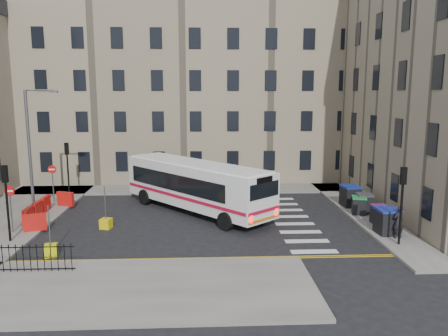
{
  "coord_description": "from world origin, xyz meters",
  "views": [
    {
      "loc": [
        -1.59,
        -26.91,
        7.97
      ],
      "look_at": [
        -0.23,
        1.91,
        3.0
      ],
      "focal_mm": 35.0,
      "sensor_mm": 36.0,
      "label": 1
    }
  ],
  "objects": [
    {
      "name": "bus",
      "position": [
        -2.16,
        1.85,
        1.92
      ],
      "size": [
        10.1,
        10.98,
        3.32
      ],
      "rotation": [
        0.0,
        0.0,
        0.72
      ],
      "color": "white",
      "rests_on": "ground"
    },
    {
      "name": "bollard_chevron",
      "position": [
        -9.17,
        -6.0,
        0.3
      ],
      "size": [
        0.72,
        0.72,
        0.6
      ],
      "primitive_type": "cube",
      "rotation": [
        0.0,
        0.0,
        0.23
      ],
      "color": "#C8D10C",
      "rests_on": "ground"
    },
    {
      "name": "pavement_north",
      "position": [
        -6.0,
        8.6,
        0.07
      ],
      "size": [
        36.0,
        3.2,
        0.15
      ],
      "primitive_type": "cube",
      "color": "slate",
      "rests_on": "ground"
    },
    {
      "name": "wheelie_bin_d",
      "position": [
        9.02,
        0.7,
        0.78
      ],
      "size": [
        1.1,
        1.23,
        1.25
      ],
      "rotation": [
        0.0,
        0.0,
        -0.1
      ],
      "color": "black",
      "rests_on": "pavement_east"
    },
    {
      "name": "no_entry_north",
      "position": [
        -12.5,
        4.5,
        2.08
      ],
      "size": [
        0.6,
        0.08,
        3.0
      ],
      "color": "#595B5E",
      "rests_on": "pavement_west"
    },
    {
      "name": "pavement_sw",
      "position": [
        -7.0,
        -10.0,
        0.07
      ],
      "size": [
        20.0,
        6.0,
        0.15
      ],
      "primitive_type": "cube",
      "color": "slate",
      "rests_on": "ground"
    },
    {
      "name": "pavement_east",
      "position": [
        9.0,
        4.0,
        0.07
      ],
      "size": [
        2.4,
        26.0,
        0.15
      ],
      "primitive_type": "cube",
      "color": "slate",
      "rests_on": "ground"
    },
    {
      "name": "terrace_north",
      "position": [
        -7.0,
        15.5,
        8.62
      ],
      "size": [
        38.3,
        10.8,
        17.2
      ],
      "color": "gray",
      "rests_on": "ground"
    },
    {
      "name": "roadworks_barriers",
      "position": [
        -11.84,
        0.5,
        0.65
      ],
      "size": [
        1.66,
        6.26,
        1.0
      ],
      "color": "red",
      "rests_on": "pavement_west"
    },
    {
      "name": "wheelie_bin_e",
      "position": [
        8.63,
        2.34,
        0.88
      ],
      "size": [
        1.29,
        1.44,
        1.45
      ],
      "rotation": [
        0.0,
        0.0,
        0.12
      ],
      "color": "black",
      "rests_on": "pavement_east"
    },
    {
      "name": "wheelie_bin_b",
      "position": [
        9.01,
        -1.92,
        0.73
      ],
      "size": [
        0.93,
        1.06,
        1.14
      ],
      "rotation": [
        0.0,
        0.0,
        0.03
      ],
      "color": "black",
      "rests_on": "pavement_east"
    },
    {
      "name": "pavement_west",
      "position": [
        -14.0,
        1.0,
        0.07
      ],
      "size": [
        6.0,
        22.0,
        0.15
      ],
      "primitive_type": "cube",
      "color": "slate",
      "rests_on": "ground"
    },
    {
      "name": "traffic_light_east",
      "position": [
        8.6,
        -5.5,
        2.87
      ],
      "size": [
        0.28,
        0.22,
        4.1
      ],
      "color": "black",
      "rests_on": "pavement_east"
    },
    {
      "name": "pedestrian",
      "position": [
        8.97,
        -4.52,
        1.05
      ],
      "size": [
        0.77,
        0.64,
        1.81
      ],
      "primitive_type": "imported",
      "rotation": [
        0.0,
        0.0,
        3.51
      ],
      "color": "black",
      "rests_on": "pavement_east"
    },
    {
      "name": "streetlamp",
      "position": [
        -13.0,
        2.0,
        4.34
      ],
      "size": [
        0.5,
        0.22,
        8.14
      ],
      "color": "#595B5E",
      "rests_on": "pavement_west"
    },
    {
      "name": "bollard_yellow",
      "position": [
        -7.44,
        -1.59,
        0.3
      ],
      "size": [
        0.73,
        0.73,
        0.6
      ],
      "primitive_type": "cube",
      "rotation": [
        0.0,
        0.0,
        -0.26
      ],
      "color": "#DCBD0C",
      "rests_on": "ground"
    },
    {
      "name": "ground",
      "position": [
        0.0,
        0.0,
        0.0
      ],
      "size": [
        120.0,
        120.0,
        0.0
      ],
      "primitive_type": "plane",
      "color": "black",
      "rests_on": "ground"
    },
    {
      "name": "wheelie_bin_c",
      "position": [
        8.54,
        0.35,
        0.73
      ],
      "size": [
        1.15,
        1.24,
        1.15
      ],
      "rotation": [
        0.0,
        0.0,
        -0.27
      ],
      "color": "black",
      "rests_on": "pavement_east"
    },
    {
      "name": "wheelie_bin_a",
      "position": [
        8.67,
        -3.75,
        0.88
      ],
      "size": [
        1.2,
        1.37,
        1.45
      ],
      "rotation": [
        0.0,
        0.0,
        0.05
      ],
      "color": "black",
      "rests_on": "pavement_east"
    },
    {
      "name": "traffic_light_sw",
      "position": [
        -12.0,
        -4.0,
        2.87
      ],
      "size": [
        0.28,
        0.22,
        4.1
      ],
      "color": "black",
      "rests_on": "pavement_west"
    },
    {
      "name": "traffic_light_nw",
      "position": [
        -12.0,
        6.5,
        2.87
      ],
      "size": [
        0.28,
        0.22,
        4.1
      ],
      "color": "black",
      "rests_on": "pavement_west"
    },
    {
      "name": "no_entry_south",
      "position": [
        -12.5,
        -2.5,
        2.08
      ],
      "size": [
        0.6,
        0.08,
        3.0
      ],
      "color": "#595B5E",
      "rests_on": "pavement_west"
    }
  ]
}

